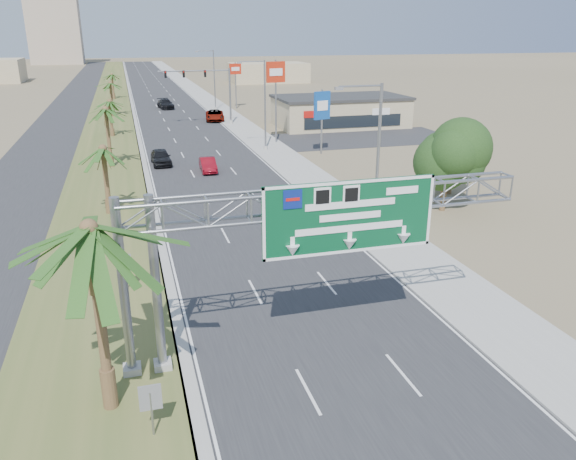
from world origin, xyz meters
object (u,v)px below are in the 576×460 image
(store_building, at_px, (340,112))
(pole_sign_red_far, at_px, (235,72))
(car_right_lane, at_px, (215,115))
(pole_sign_blue, at_px, (322,108))
(palm_near, at_px, (89,230))
(car_far, at_px, (166,104))
(car_left_lane, at_px, (161,157))
(car_mid_lane, at_px, (208,165))
(signal_mast, at_px, (216,91))
(sign_gantry, at_px, (309,216))
(pole_sign_red_near, at_px, (276,78))

(store_building, distance_m, pole_sign_red_far, 25.95)
(car_right_lane, height_order, pole_sign_blue, pole_sign_blue)
(palm_near, distance_m, car_far, 85.30)
(car_left_lane, bearing_deg, palm_near, -98.57)
(car_mid_lane, bearing_deg, car_right_lane, 81.63)
(store_building, bearing_deg, car_far, 130.36)
(store_building, bearing_deg, car_right_lane, 148.78)
(car_right_lane, bearing_deg, pole_sign_blue, -67.38)
(signal_mast, height_order, car_left_lane, signal_mast)
(sign_gantry, bearing_deg, car_left_lane, 95.33)
(car_far, relative_size, pole_sign_red_far, 0.71)
(sign_gantry, xyz_separation_m, store_building, (23.06, 56.07, -4.06))
(car_mid_lane, relative_size, pole_sign_red_far, 0.52)
(car_mid_lane, xyz_separation_m, car_right_lane, (5.87, 32.52, 0.14))
(car_far, height_order, pole_sign_red_far, pole_sign_red_far)
(car_left_lane, xyz_separation_m, pole_sign_blue, (17.59, 0.54, 4.31))
(palm_near, relative_size, signal_mast, 0.81)
(car_left_lane, distance_m, car_mid_lane, 6.03)
(car_mid_lane, bearing_deg, store_building, 46.99)
(palm_near, xyz_separation_m, pole_sign_red_near, (19.07, 48.17, 0.85))
(signal_mast, distance_m, car_right_lane, 5.73)
(signal_mast, height_order, car_mid_lane, signal_mast)
(store_building, distance_m, car_far, 34.99)
(store_building, relative_size, pole_sign_blue, 2.56)
(car_mid_lane, height_order, pole_sign_red_near, pole_sign_red_near)
(car_left_lane, xyz_separation_m, pole_sign_red_far, (16.01, 41.50, 5.41))
(car_right_lane, distance_m, pole_sign_blue, 28.98)
(signal_mast, relative_size, pole_sign_blue, 1.46)
(palm_near, bearing_deg, car_mid_lane, 76.07)
(pole_sign_red_near, distance_m, pole_sign_red_far, 33.22)
(store_building, xyz_separation_m, pole_sign_red_near, (-12.13, -9.83, 5.78))
(palm_near, xyz_separation_m, car_far, (8.55, 84.65, -6.12))
(pole_sign_red_near, bearing_deg, car_mid_lane, -129.01)
(car_far, distance_m, pole_sign_red_near, 38.60)
(palm_near, height_order, signal_mast, palm_near)
(car_right_lane, xyz_separation_m, car_far, (-6.11, 16.63, -0.00))
(store_building, distance_m, car_left_lane, 32.24)
(car_far, bearing_deg, store_building, -56.28)
(car_mid_lane, bearing_deg, sign_gantry, -89.28)
(sign_gantry, height_order, pole_sign_blue, sign_gantry)
(car_mid_lane, height_order, car_right_lane, car_right_lane)
(car_right_lane, height_order, pole_sign_red_near, pole_sign_red_near)
(palm_near, distance_m, pole_sign_red_far, 83.90)
(car_mid_lane, relative_size, pole_sign_red_near, 0.42)
(palm_near, relative_size, pole_sign_red_near, 0.85)
(car_mid_lane, height_order, car_far, car_far)
(pole_sign_red_near, bearing_deg, store_building, 39.01)
(car_right_lane, relative_size, pole_sign_red_far, 0.74)
(signal_mast, bearing_deg, car_mid_lane, -101.07)
(palm_near, xyz_separation_m, car_left_lane, (4.61, 39.82, -6.14))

